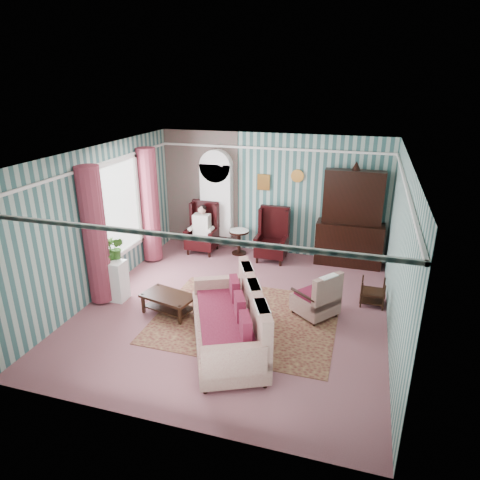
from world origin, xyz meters
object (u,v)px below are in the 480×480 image
(nest_table, at_px, (373,292))
(sofa, at_px, (227,322))
(coffee_table, at_px, (169,304))
(bookcase, at_px, (217,205))
(seated_woman, at_px, (202,229))
(plant_stand, at_px, (112,280))
(round_side_table, at_px, (239,242))
(wingback_left, at_px, (202,228))
(dresser_hutch, at_px, (351,216))
(wingback_right, at_px, (272,235))
(floral_armchair, at_px, (316,293))

(nest_table, bearing_deg, sofa, -136.00)
(coffee_table, bearing_deg, bookcase, 94.07)
(sofa, xyz_separation_m, coffee_table, (-1.37, 0.73, -0.30))
(seated_woman, xyz_separation_m, plant_stand, (-0.80, -2.75, -0.19))
(sofa, bearing_deg, round_side_table, -10.72)
(seated_woman, height_order, plant_stand, seated_woman)
(wingback_left, bearing_deg, sofa, -63.19)
(dresser_hutch, relative_size, seated_woman, 2.00)
(wingback_left, distance_m, plant_stand, 2.87)
(wingback_left, bearing_deg, round_side_table, 9.46)
(wingback_right, distance_m, floral_armchair, 2.61)
(round_side_table, height_order, floral_armchair, floral_armchair)
(plant_stand, bearing_deg, sofa, -19.31)
(nest_table, height_order, sofa, sofa)
(wingback_left, distance_m, round_side_table, 0.97)
(bookcase, xyz_separation_m, nest_table, (3.82, -1.94, -0.85))
(bookcase, distance_m, nest_table, 4.37)
(wingback_right, xyz_separation_m, coffee_table, (-1.26, -2.95, -0.44))
(seated_woman, distance_m, coffee_table, 3.02)
(plant_stand, relative_size, floral_armchair, 0.90)
(wingback_right, relative_size, plant_stand, 1.56)
(seated_woman, height_order, nest_table, seated_woman)
(wingback_right, bearing_deg, wingback_left, 180.00)
(floral_armchair, bearing_deg, dresser_hutch, 28.47)
(plant_stand, bearing_deg, seated_woman, 73.78)
(nest_table, bearing_deg, round_side_table, 151.80)
(dresser_hutch, xyz_separation_m, floral_armchair, (-0.43, -2.52, -0.73))
(dresser_hutch, height_order, coffee_table, dresser_hutch)
(round_side_table, bearing_deg, seated_woman, -170.54)
(seated_woman, bearing_deg, bookcase, 57.34)
(bookcase, bearing_deg, nest_table, -26.92)
(dresser_hutch, bearing_deg, plant_stand, -144.92)
(round_side_table, xyz_separation_m, floral_armchair, (2.17, -2.40, 0.15))
(seated_woman, distance_m, nest_table, 4.37)
(seated_woman, bearing_deg, coffee_table, -80.61)
(bookcase, bearing_deg, plant_stand, -108.49)
(round_side_table, height_order, coffee_table, round_side_table)
(wingback_left, xyz_separation_m, floral_armchair, (3.07, -2.25, -0.18))
(bookcase, height_order, dresser_hutch, dresser_hutch)
(wingback_right, bearing_deg, plant_stand, -132.84)
(wingback_right, distance_m, nest_table, 2.81)
(floral_armchair, bearing_deg, sofa, 177.99)
(dresser_hutch, height_order, wingback_left, dresser_hutch)
(sofa, relative_size, coffee_table, 2.35)
(plant_stand, bearing_deg, nest_table, 13.84)
(plant_stand, height_order, sofa, sofa)
(wingback_right, xyz_separation_m, plant_stand, (-2.55, -2.75, -0.22))
(round_side_table, xyz_separation_m, coffee_table, (-0.41, -3.10, -0.11))
(plant_stand, bearing_deg, wingback_right, 47.16)
(dresser_hutch, distance_m, wingback_right, 1.86)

